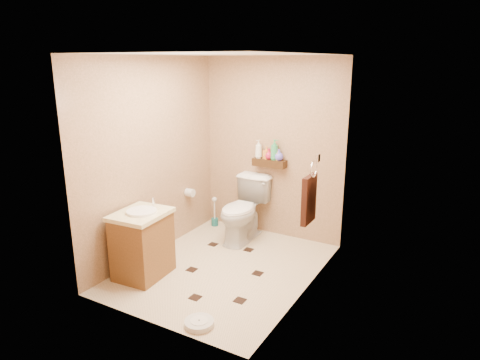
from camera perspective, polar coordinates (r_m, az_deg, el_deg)
The scene contains 20 objects.
ground at distance 5.10m, azimuth -2.12°, elevation -11.64°, with size 2.50×2.50×0.00m, color beige.
wall_back at distance 5.74m, azimuth 4.32°, elevation 4.20°, with size 2.00×0.04×2.40m, color #A67E5F.
wall_front at distance 3.71m, azimuth -12.49°, elevation -2.61°, with size 2.00×0.04×2.40m, color #A67E5F.
wall_left at distance 5.25m, azimuth -11.60°, elevation 2.83°, with size 0.04×2.50×2.40m, color #A67E5F.
wall_right at distance 4.25m, azimuth 9.28°, elevation -0.10°, with size 0.04×2.50×2.40m, color #A67E5F.
ceiling at distance 4.53m, azimuth -2.44°, elevation 16.43°, with size 2.00×2.50×0.02m, color silver.
wall_shelf at distance 5.71m, azimuth 3.94°, elevation 2.29°, with size 0.46×0.14×0.10m, color #3A2310.
floor_accents at distance 5.04m, azimuth -2.06°, elevation -11.94°, with size 1.09×1.38×0.01m.
toilet at distance 5.69m, azimuth 0.42°, elevation -4.01°, with size 0.47×0.83×0.84m, color white.
vanity at distance 4.90m, azimuth -12.87°, elevation -8.21°, with size 0.55×0.65×0.87m.
bathroom_scale at distance 4.13m, azimuth -5.46°, elevation -18.45°, with size 0.36×0.36×0.05m.
toilet_brush at distance 6.27m, azimuth -3.40°, elevation -4.75°, with size 0.10×0.10×0.44m.
towel_ring at distance 4.57m, azimuth 9.22°, elevation -2.28°, with size 0.12×0.30×0.76m.
toilet_paper at distance 5.86m, azimuth -6.69°, elevation -1.68°, with size 0.12×0.11×0.12m.
bottle_a at distance 5.75m, azimuth 2.50°, elevation 4.16°, with size 0.10×0.10×0.25m, color white.
bottle_b at distance 5.70m, azimuth 3.56°, elevation 3.66°, with size 0.08×0.08×0.17m, color orange.
bottle_c at distance 5.69m, azimuth 3.85°, elevation 3.52°, with size 0.11×0.11×0.15m, color #BD163C.
bottle_d at distance 5.64m, azimuth 4.61°, elevation 4.05°, with size 0.11×0.11×0.27m, color #309156.
bottle_e at distance 5.64m, azimuth 5.06°, elevation 3.37°, with size 0.07×0.07×0.15m, color gold.
bottle_f at distance 5.63m, azimuth 5.22°, elevation 3.36°, with size 0.12×0.12×0.15m, color #5D57DA.
Camera 1 is at (2.39, -3.85, 2.34)m, focal length 32.00 mm.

